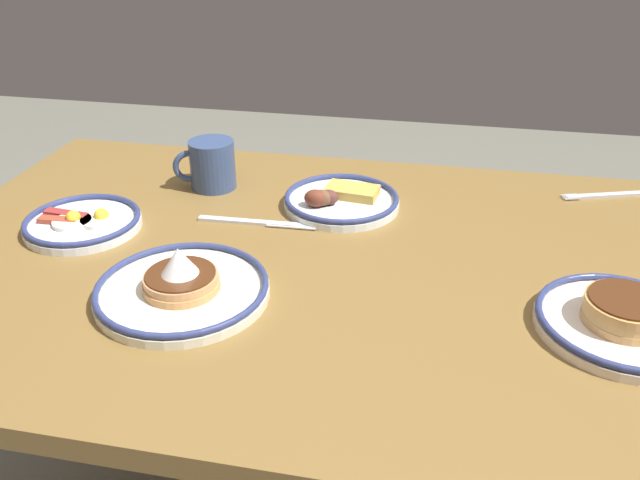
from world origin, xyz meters
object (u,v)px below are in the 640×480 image
at_px(fork_near, 608,195).
at_px(butter_knife, 257,222).
at_px(plate_center_pancakes, 83,222).
at_px(plate_far_companion, 182,287).
at_px(plate_near_main, 341,200).
at_px(plate_far_side, 623,320).
at_px(coffee_mug, 211,164).

bearing_deg(fork_near, butter_knife, 21.37).
xyz_separation_m(plate_center_pancakes, plate_far_companion, (-0.26, 0.17, 0.00)).
bearing_deg(butter_knife, plate_near_main, -142.99).
height_order(plate_far_side, butter_knife, plate_far_side).
relative_size(fork_near, butter_knife, 0.85).
xyz_separation_m(plate_near_main, plate_far_side, (-0.45, 0.31, 0.00)).
bearing_deg(butter_knife, plate_far_companion, 80.67).
xyz_separation_m(plate_far_side, butter_knife, (0.58, -0.21, -0.01)).
height_order(plate_far_side, coffee_mug, coffee_mug).
height_order(plate_center_pancakes, butter_knife, plate_center_pancakes).
bearing_deg(plate_near_main, plate_far_companion, 63.42).
bearing_deg(fork_near, plate_center_pancakes, 19.35).
bearing_deg(plate_far_side, fork_near, -97.77).
bearing_deg(plate_far_side, butter_knife, -19.89).
height_order(plate_near_main, plate_center_pancakes, plate_near_main).
relative_size(plate_center_pancakes, fork_near, 1.10).
bearing_deg(butter_knife, plate_far_side, 160.11).
xyz_separation_m(plate_far_companion, fork_near, (-0.68, -0.50, -0.01)).
bearing_deg(fork_near, plate_far_companion, 36.27).
height_order(fork_near, butter_knife, same).
bearing_deg(plate_far_companion, plate_far_side, -176.27).
relative_size(plate_center_pancakes, plate_far_companion, 0.79).
bearing_deg(plate_near_main, coffee_mug, -8.19).
bearing_deg(plate_far_side, plate_center_pancakes, -8.49).
xyz_separation_m(plate_far_side, coffee_mug, (0.71, -0.35, 0.03)).
xyz_separation_m(plate_center_pancakes, butter_knife, (-0.30, -0.08, -0.01)).
xyz_separation_m(plate_center_pancakes, fork_near, (-0.94, -0.33, -0.01)).
bearing_deg(plate_far_companion, fork_near, -143.73).
relative_size(plate_near_main, plate_far_side, 0.94).
height_order(plate_near_main, plate_far_side, plate_far_side).
relative_size(plate_center_pancakes, plate_far_side, 0.87).
bearing_deg(plate_near_main, plate_far_side, 144.99).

